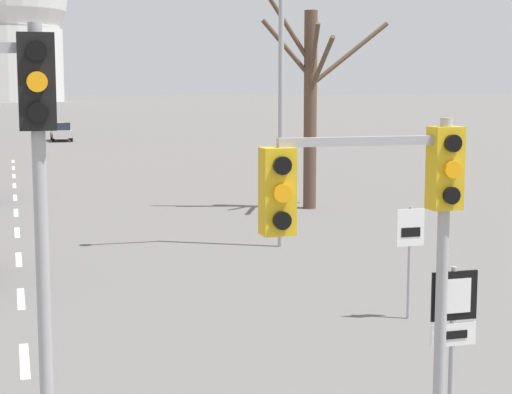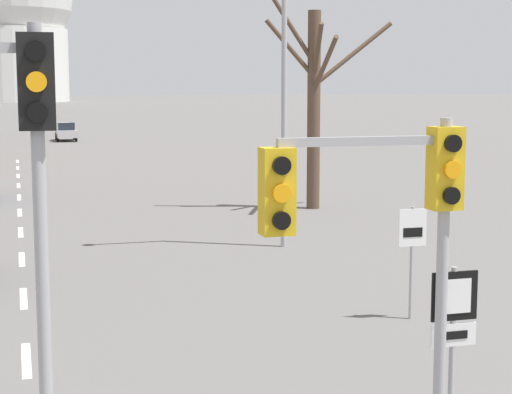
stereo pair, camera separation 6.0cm
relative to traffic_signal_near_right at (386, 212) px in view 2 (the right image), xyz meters
The scene contains 17 objects.
lane_stripe_2 7.96m from the traffic_signal_near_right, 123.32° to the left, with size 0.16×2.00×0.01m, color silver.
lane_stripe_3 11.76m from the traffic_signal_near_right, 110.66° to the left, with size 0.16×2.00×0.01m, color silver.
lane_stripe_4 15.92m from the traffic_signal_near_right, 104.81° to the left, with size 0.16×2.00×0.01m, color silver.
lane_stripe_5 20.23m from the traffic_signal_near_right, 101.51° to the left, with size 0.16×2.00×0.01m, color silver.
lane_stripe_6 24.61m from the traffic_signal_near_right, 99.40° to the left, with size 0.16×2.00×0.01m, color silver.
lane_stripe_7 29.02m from the traffic_signal_near_right, 97.94° to the left, with size 0.16×2.00×0.01m, color silver.
lane_stripe_8 33.46m from the traffic_signal_near_right, 96.87° to the left, with size 0.16×2.00×0.01m, color silver.
lane_stripe_9 37.91m from the traffic_signal_near_right, 96.05° to the left, with size 0.16×2.00×0.01m, color silver.
lane_stripe_10 42.37m from the traffic_signal_near_right, 95.41° to the left, with size 0.16×2.00×0.01m, color silver.
lane_stripe_11 46.84m from the traffic_signal_near_right, 94.89° to the left, with size 0.16×2.00×0.01m, color silver.
traffic_signal_near_right is the anchor object (origin of this frame).
route_sign_post 1.83m from the traffic_signal_near_right, ahead, with size 0.60×0.08×2.59m.
speed_limit_sign 7.79m from the traffic_signal_near_right, 61.48° to the left, with size 0.60×0.08×2.32m.
street_lamp_right 15.30m from the traffic_signal_near_right, 78.59° to the left, with size 2.56×0.36×7.83m.
sedan_mid_centre 65.98m from the traffic_signal_near_right, 89.90° to the left, with size 1.70×4.17×1.59m.
bare_tree_right_near 23.18m from the traffic_signal_near_right, 72.47° to the left, with size 5.32×2.89×8.83m.
capitol_dome 247.68m from the traffic_signal_near_right, 90.92° to the left, with size 34.28×34.28×48.42m.
Camera 2 is at (-0.04, -3.87, 4.75)m, focal length 60.00 mm.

